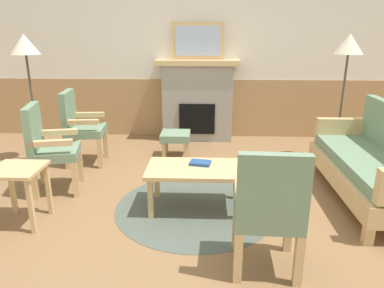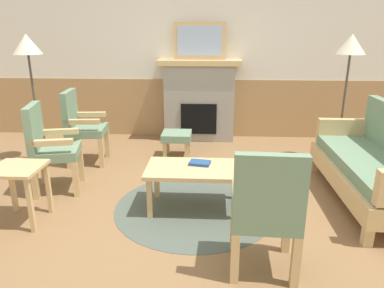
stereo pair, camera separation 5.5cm
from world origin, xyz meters
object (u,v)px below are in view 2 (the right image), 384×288
object	(u,v)px
framed_picture	(200,41)
side_table	(18,179)
fireplace	(199,100)
coffee_table	(195,172)
book_on_table	(200,163)
armchair_near_fireplace	(81,124)
footstool	(177,138)
couch	(374,166)
floor_lamp_by_chairs	(28,52)
armchair_front_left	(266,207)
armchair_by_window_left	(49,144)
floor_lamp_by_couch	(350,53)

from	to	relation	value
framed_picture	side_table	distance (m)	3.36
fireplace	coffee_table	world-z (taller)	fireplace
book_on_table	armchair_near_fireplace	world-z (taller)	armchair_near_fireplace
fireplace	footstool	distance (m)	1.01
coffee_table	footstool	xyz separation A→B (m)	(-0.33, 1.50, -0.10)
coffee_table	side_table	xyz separation A→B (m)	(-1.60, -0.36, 0.05)
couch	floor_lamp_by_chairs	bearing A→B (deg)	165.89
fireplace	armchair_front_left	size ratio (longest dim) A/B	1.33
book_on_table	armchair_near_fireplace	xyz separation A→B (m)	(-1.62, 1.13, 0.08)
armchair_by_window_left	armchair_front_left	xyz separation A→B (m)	(2.17, -1.31, 0.00)
armchair_near_fireplace	floor_lamp_by_couch	distance (m)	3.59
armchair_near_fireplace	floor_lamp_by_chairs	size ratio (longest dim) A/B	0.58
couch	coffee_table	world-z (taller)	couch
side_table	floor_lamp_by_chairs	distance (m)	2.01
footstool	floor_lamp_by_chairs	size ratio (longest dim) A/B	0.24
armchair_by_window_left	framed_picture	bearing A→B (deg)	52.92
fireplace	footstool	size ratio (longest dim) A/B	3.25
armchair_by_window_left	side_table	world-z (taller)	armchair_by_window_left
couch	fireplace	bearing A→B (deg)	131.32
floor_lamp_by_chairs	floor_lamp_by_couch	bearing A→B (deg)	3.09
armchair_by_window_left	book_on_table	bearing A→B (deg)	-8.64
fireplace	framed_picture	xyz separation A→B (m)	(0.00, 0.00, 0.91)
fireplace	coffee_table	distance (m)	2.42
fireplace	couch	xyz separation A→B (m)	(1.88, -2.14, -0.26)
framed_picture	footstool	distance (m)	1.59
couch	side_table	distance (m)	3.48
footstool	armchair_by_window_left	size ratio (longest dim) A/B	0.41
side_table	floor_lamp_by_couch	world-z (taller)	floor_lamp_by_couch
fireplace	coffee_table	bearing A→B (deg)	-88.75
couch	book_on_table	bearing A→B (deg)	-174.32
fireplace	book_on_table	size ratio (longest dim) A/B	6.39
framed_picture	side_table	size ratio (longest dim) A/B	1.45
side_table	fireplace	bearing A→B (deg)	60.75
fireplace	side_table	xyz separation A→B (m)	(-1.55, -2.76, -0.22)
coffee_table	armchair_near_fireplace	xyz separation A→B (m)	(-1.57, 1.22, 0.15)
fireplace	floor_lamp_by_chairs	distance (m)	2.55
footstool	armchair_near_fireplace	size ratio (longest dim) A/B	0.41
coffee_table	book_on_table	bearing A→B (deg)	61.57
footstool	floor_lamp_by_couch	distance (m)	2.51
framed_picture	coffee_table	distance (m)	2.67
book_on_table	armchair_near_fireplace	bearing A→B (deg)	144.95
armchair_near_fireplace	side_table	bearing A→B (deg)	-90.97
footstool	armchair_by_window_left	bearing A→B (deg)	-137.76
armchair_near_fireplace	book_on_table	bearing A→B (deg)	-35.05
couch	book_on_table	size ratio (longest dim) A/B	8.84
armchair_near_fireplace	floor_lamp_by_couch	world-z (taller)	floor_lamp_by_couch
couch	floor_lamp_by_chairs	world-z (taller)	floor_lamp_by_chairs
armchair_by_window_left	footstool	bearing A→B (deg)	42.24
book_on_table	armchair_by_window_left	world-z (taller)	armchair_by_window_left
floor_lamp_by_couch	floor_lamp_by_chairs	bearing A→B (deg)	-176.91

